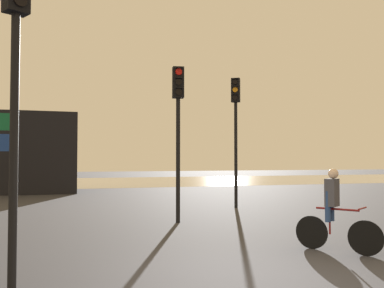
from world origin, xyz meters
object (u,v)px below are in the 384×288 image
Objects in this scene: traffic_light_center at (178,114)px; traffic_light_far_right at (236,118)px; cyclist at (334,209)px; traffic_light_near_left at (15,53)px.

traffic_light_center is 4.25m from traffic_light_far_right.
cyclist is at bearing 119.59° from traffic_light_center.
traffic_light_center reaches higher than cyclist.
traffic_light_center is at bearing 74.96° from traffic_light_far_right.
traffic_light_center is 6.66m from traffic_light_near_left.
cyclist is at bearing 112.26° from traffic_light_far_right.
traffic_light_near_left is 0.98× the size of traffic_light_far_right.
traffic_light_center is 5.50m from cyclist.
traffic_light_near_left is at bearing 62.02° from traffic_light_center.
traffic_light_center is 0.92× the size of traffic_light_far_right.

